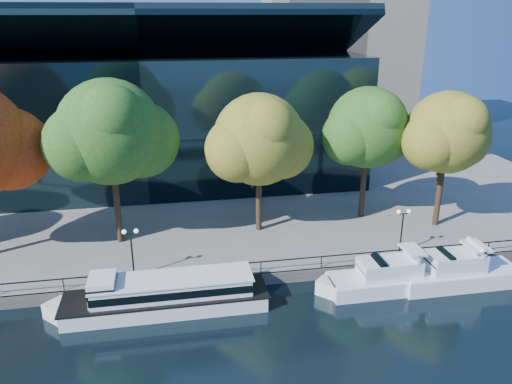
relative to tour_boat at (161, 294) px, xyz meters
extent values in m
plane|color=black|center=(2.88, -0.93, -1.30)|extent=(160.00, 160.00, 0.00)
cube|color=slate|center=(2.88, 35.57, -0.80)|extent=(90.00, 67.00, 1.00)
cube|color=#47443F|center=(2.88, 2.12, -0.80)|extent=(90.00, 0.25, 1.00)
cube|color=black|center=(2.88, 2.32, 0.65)|extent=(88.20, 0.08, 0.08)
cube|color=black|center=(2.88, 2.32, 0.15)|extent=(0.07, 0.07, 0.90)
cube|color=black|center=(-1.12, 31.07, 6.70)|extent=(50.00, 24.00, 16.00)
cube|color=black|center=(-1.12, 27.07, 16.20)|extent=(50.00, 17.14, 7.86)
cube|color=white|center=(0.37, 0.00, -0.73)|extent=(14.54, 3.53, 1.14)
cube|color=black|center=(0.37, 0.00, -0.14)|extent=(14.83, 3.60, 0.12)
cube|color=white|center=(-6.90, 0.00, -0.73)|extent=(2.92, 2.92, 1.14)
cube|color=white|center=(0.89, 0.00, 0.51)|extent=(11.34, 2.90, 1.25)
cube|color=black|center=(0.89, 0.00, 0.57)|extent=(11.49, 2.97, 0.57)
cube|color=white|center=(0.89, 0.00, 1.19)|extent=(11.63, 3.04, 0.10)
cube|color=white|center=(-3.99, 0.00, 0.83)|extent=(1.87, 2.47, 1.87)
cube|color=black|center=(-3.99, 0.00, 1.03)|extent=(1.92, 2.54, 0.73)
cube|color=white|center=(18.06, -0.32, -0.70)|extent=(10.49, 3.00, 1.20)
cube|color=white|center=(12.81, -0.32, -0.70)|extent=(2.30, 2.30, 1.20)
cube|color=white|center=(18.06, -0.32, -0.08)|extent=(10.28, 2.94, 0.08)
cube|color=white|center=(17.53, -0.32, 0.65)|extent=(4.72, 2.25, 1.30)
cube|color=black|center=(16.17, -0.32, 0.75)|extent=(2.07, 2.16, 1.64)
cube|color=white|center=(19.32, -0.32, 1.59)|extent=(0.25, 2.34, 0.80)
cube|color=white|center=(19.32, -0.32, 1.99)|extent=(1.40, 2.34, 0.15)
cube|color=white|center=(23.39, -0.59, -0.65)|extent=(9.79, 3.05, 1.31)
cube|color=white|center=(18.49, -0.59, -0.65)|extent=(2.40, 2.40, 1.31)
cube|color=white|center=(23.39, -0.59, 0.02)|extent=(9.60, 2.99, 0.09)
cube|color=white|center=(22.90, -0.59, 0.82)|extent=(4.41, 2.28, 1.41)
cube|color=black|center=(21.63, -0.59, 0.93)|extent=(1.99, 2.19, 1.64)
cube|color=white|center=(24.56, -0.59, 1.85)|extent=(0.27, 2.38, 0.87)
cube|color=white|center=(24.56, -0.59, 1.96)|extent=(1.52, 2.38, 0.16)
sphere|color=#A4210D|center=(-11.87, 10.96, 8.55)|extent=(6.93, 6.93, 6.93)
cylinder|color=black|center=(-3.56, 10.29, 3.74)|extent=(0.56, 0.56, 8.08)
cylinder|color=black|center=(-3.06, 10.49, 6.91)|extent=(1.26, 1.92, 4.03)
cylinder|color=black|center=(-3.96, 9.99, 6.63)|extent=(1.15, 1.31, 3.61)
sphere|color=#25541A|center=(-3.56, 10.29, 9.80)|extent=(8.96, 8.96, 8.96)
sphere|color=#25541A|center=(-1.09, 11.64, 8.68)|extent=(6.72, 6.72, 6.72)
sphere|color=#25541A|center=(-5.80, 9.40, 9.13)|extent=(6.27, 6.27, 6.27)
sphere|color=#25541A|center=(-3.11, 8.50, 11.37)|extent=(5.37, 5.37, 5.37)
cylinder|color=black|center=(9.25, 10.61, 3.22)|extent=(0.56, 0.56, 7.05)
cylinder|color=black|center=(9.75, 10.81, 5.99)|extent=(1.14, 1.72, 3.53)
cylinder|color=black|center=(8.85, 10.31, 5.74)|extent=(1.05, 1.18, 3.16)
sphere|color=olive|center=(9.25, 10.61, 8.51)|extent=(8.32, 8.32, 8.32)
sphere|color=olive|center=(11.54, 11.86, 7.47)|extent=(6.24, 6.24, 6.24)
sphere|color=olive|center=(7.17, 9.78, 7.88)|extent=(5.83, 5.83, 5.83)
sphere|color=olive|center=(9.67, 8.95, 9.96)|extent=(4.99, 4.99, 4.99)
cylinder|color=black|center=(20.13, 12.05, 3.35)|extent=(0.56, 0.56, 7.31)
cylinder|color=black|center=(20.63, 12.25, 6.23)|extent=(1.17, 1.77, 3.66)
cylinder|color=black|center=(19.73, 11.75, 5.97)|extent=(1.08, 1.22, 3.27)
sphere|color=#25541A|center=(20.13, 12.05, 8.84)|extent=(7.83, 7.83, 7.83)
sphere|color=#25541A|center=(22.29, 13.22, 7.86)|extent=(5.87, 5.87, 5.87)
sphere|color=#25541A|center=(18.18, 11.27, 8.25)|extent=(5.48, 5.48, 5.48)
sphere|color=#25541A|center=(20.52, 10.48, 10.21)|extent=(4.70, 4.70, 4.70)
cylinder|color=black|center=(26.48, 8.70, 3.37)|extent=(0.56, 0.56, 7.34)
cylinder|color=black|center=(26.98, 8.90, 6.25)|extent=(1.17, 1.77, 3.67)
cylinder|color=black|center=(26.08, 8.40, 5.99)|extent=(1.08, 1.22, 3.29)
sphere|color=olive|center=(26.48, 8.70, 8.88)|extent=(7.59, 7.59, 7.59)
sphere|color=olive|center=(28.56, 9.84, 7.93)|extent=(5.69, 5.69, 5.69)
sphere|color=olive|center=(24.58, 7.94, 8.31)|extent=(5.31, 5.31, 5.31)
sphere|color=olive|center=(26.86, 7.18, 10.20)|extent=(4.55, 4.55, 4.55)
cylinder|color=black|center=(-2.06, 3.57, 1.50)|extent=(0.14, 0.14, 3.60)
cube|color=black|center=(-2.06, 3.57, 3.35)|extent=(0.90, 0.06, 0.06)
sphere|color=white|center=(-2.51, 3.57, 3.55)|extent=(0.36, 0.36, 0.36)
sphere|color=white|center=(-1.61, 3.57, 3.55)|extent=(0.36, 0.36, 0.36)
cylinder|color=black|center=(20.30, 3.57, 1.50)|extent=(0.14, 0.14, 3.60)
cube|color=black|center=(20.30, 3.57, 3.35)|extent=(0.90, 0.06, 0.06)
sphere|color=white|center=(19.85, 3.57, 3.55)|extent=(0.36, 0.36, 0.36)
sphere|color=white|center=(20.75, 3.57, 3.55)|extent=(0.36, 0.36, 0.36)
camera|label=1|loc=(1.20, -32.27, 19.37)|focal=35.00mm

